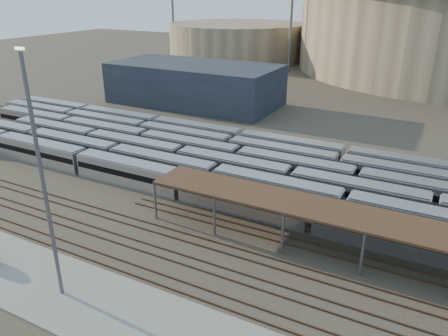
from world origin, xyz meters
name	(u,v)px	position (x,y,z in m)	size (l,w,h in m)	color
ground	(205,238)	(0.00, 0.00, 0.00)	(420.00, 420.00, 0.00)	#383026
apron	(80,298)	(-5.00, -15.00, 0.10)	(50.00, 9.00, 0.20)	gray
subway_trains	(233,164)	(-5.63, 18.50, 1.80)	(126.06, 23.90, 3.60)	silver
inspection_shed	(415,231)	(22.00, 4.00, 4.98)	(60.30, 6.00, 5.30)	#5D5C61
empty_tracks	(182,259)	(0.00, -5.00, 0.09)	(170.00, 9.62, 0.18)	#4C3323
secondary_arena	(238,41)	(-60.00, 130.00, 7.00)	(56.00, 56.00, 14.00)	gray
service_building	(195,84)	(-35.00, 55.00, 5.00)	(42.00, 20.00, 10.00)	#1E232D
floodlight_0	(292,9)	(-30.00, 110.00, 20.65)	(4.00, 1.00, 38.40)	#5D5C61
floodlight_1	(172,5)	(-85.00, 120.00, 20.65)	(4.00, 1.00, 38.40)	#5D5C61
floodlight_3	(380,5)	(-10.00, 160.00, 20.65)	(4.00, 1.00, 38.40)	#5D5C61
yard_light_pole	(43,183)	(-7.08, -15.28, 11.83)	(0.81, 0.36, 23.10)	#5D5C61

